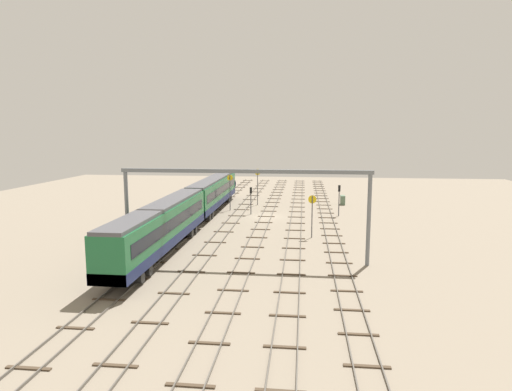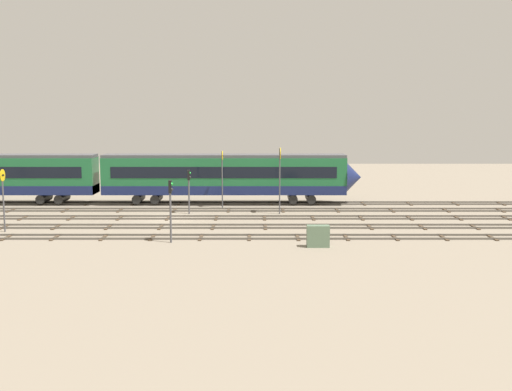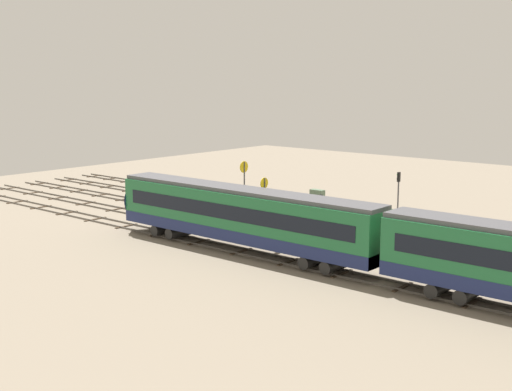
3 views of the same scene
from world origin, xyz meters
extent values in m
plane|color=gray|center=(0.00, 0.00, 0.00)|extent=(112.35, 112.35, 0.00)
cube|color=#59544C|center=(0.00, -9.24, 0.08)|extent=(96.35, 0.07, 0.16)
cube|color=#59544C|center=(0.00, -7.81, 0.08)|extent=(96.35, 0.07, 0.16)
cube|color=#473828|center=(-7.14, -8.52, 0.04)|extent=(0.24, 2.40, 0.08)
cube|color=#473828|center=(-3.57, -8.52, 0.04)|extent=(0.24, 2.40, 0.08)
cube|color=#473828|center=(0.00, -8.52, 0.04)|extent=(0.24, 2.40, 0.08)
cube|color=#473828|center=(3.57, -8.52, 0.04)|extent=(0.24, 2.40, 0.08)
cube|color=#473828|center=(7.14, -8.52, 0.04)|extent=(0.24, 2.40, 0.08)
cube|color=#473828|center=(10.71, -8.52, 0.04)|extent=(0.24, 2.40, 0.08)
cube|color=#473828|center=(14.27, -8.52, 0.04)|extent=(0.24, 2.40, 0.08)
cube|color=#473828|center=(17.84, -8.52, 0.04)|extent=(0.24, 2.40, 0.08)
cube|color=#473828|center=(21.41, -8.52, 0.04)|extent=(0.24, 2.40, 0.08)
cube|color=#473828|center=(24.98, -8.52, 0.04)|extent=(0.24, 2.40, 0.08)
cube|color=#473828|center=(28.55, -8.52, 0.04)|extent=(0.24, 2.40, 0.08)
cube|color=#473828|center=(32.12, -8.52, 0.04)|extent=(0.24, 2.40, 0.08)
cube|color=#473828|center=(35.68, -8.52, 0.04)|extent=(0.24, 2.40, 0.08)
cube|color=#473828|center=(39.25, -8.52, 0.04)|extent=(0.24, 2.40, 0.08)
cube|color=#473828|center=(42.82, -8.52, 0.04)|extent=(0.24, 2.40, 0.08)
cube|color=#473828|center=(46.39, -8.52, 0.04)|extent=(0.24, 2.40, 0.08)
cube|color=#59544C|center=(0.00, -4.98, 0.08)|extent=(96.35, 0.07, 0.16)
cube|color=#59544C|center=(0.00, -3.54, 0.08)|extent=(96.35, 0.07, 0.16)
cube|color=#473828|center=(-8.38, -4.26, 0.04)|extent=(0.24, 2.40, 0.08)
cube|color=#473828|center=(-4.19, -4.26, 0.04)|extent=(0.24, 2.40, 0.08)
cube|color=#473828|center=(0.00, -4.26, 0.04)|extent=(0.24, 2.40, 0.08)
cube|color=#473828|center=(4.19, -4.26, 0.04)|extent=(0.24, 2.40, 0.08)
cube|color=#473828|center=(8.38, -4.26, 0.04)|extent=(0.24, 2.40, 0.08)
cube|color=#473828|center=(12.57, -4.26, 0.04)|extent=(0.24, 2.40, 0.08)
cube|color=#473828|center=(16.76, -4.26, 0.04)|extent=(0.24, 2.40, 0.08)
cube|color=#473828|center=(20.95, -4.26, 0.04)|extent=(0.24, 2.40, 0.08)
cube|color=#473828|center=(25.13, -4.26, 0.04)|extent=(0.24, 2.40, 0.08)
cube|color=#473828|center=(29.32, -4.26, 0.04)|extent=(0.24, 2.40, 0.08)
cube|color=#473828|center=(33.51, -4.26, 0.04)|extent=(0.24, 2.40, 0.08)
cube|color=#473828|center=(37.70, -4.26, 0.04)|extent=(0.24, 2.40, 0.08)
cube|color=#473828|center=(41.89, -4.26, 0.04)|extent=(0.24, 2.40, 0.08)
cube|color=#473828|center=(46.08, -4.26, 0.04)|extent=(0.24, 2.40, 0.08)
cube|color=#59544C|center=(0.00, -0.72, 0.08)|extent=(96.35, 0.07, 0.16)
cube|color=#59544C|center=(0.00, 0.72, 0.08)|extent=(96.35, 0.07, 0.16)
cube|color=#473828|center=(-12.57, 0.00, 0.04)|extent=(0.24, 2.40, 0.08)
cube|color=#473828|center=(-8.38, 0.00, 0.04)|extent=(0.24, 2.40, 0.08)
cube|color=#473828|center=(-4.19, 0.00, 0.04)|extent=(0.24, 2.40, 0.08)
cube|color=#473828|center=(0.00, 0.00, 0.04)|extent=(0.24, 2.40, 0.08)
cube|color=#473828|center=(4.19, 0.00, 0.04)|extent=(0.24, 2.40, 0.08)
cube|color=#473828|center=(8.38, 0.00, 0.04)|extent=(0.24, 2.40, 0.08)
cube|color=#473828|center=(12.57, 0.00, 0.04)|extent=(0.24, 2.40, 0.08)
cube|color=#473828|center=(16.76, 0.00, 0.04)|extent=(0.24, 2.40, 0.08)
cube|color=#473828|center=(20.95, 0.00, 0.04)|extent=(0.24, 2.40, 0.08)
cube|color=#473828|center=(25.13, 0.00, 0.04)|extent=(0.24, 2.40, 0.08)
cube|color=#473828|center=(29.32, 0.00, 0.04)|extent=(0.24, 2.40, 0.08)
cube|color=#473828|center=(33.51, 0.00, 0.04)|extent=(0.24, 2.40, 0.08)
cube|color=#473828|center=(37.70, 0.00, 0.04)|extent=(0.24, 2.40, 0.08)
cube|color=#473828|center=(41.89, 0.00, 0.04)|extent=(0.24, 2.40, 0.08)
cube|color=#473828|center=(46.08, 0.00, 0.04)|extent=(0.24, 2.40, 0.08)
cube|color=#59544C|center=(0.00, 3.54, 0.08)|extent=(96.35, 0.07, 0.16)
cube|color=#59544C|center=(0.00, 4.98, 0.08)|extent=(96.35, 0.07, 0.16)
cube|color=#473828|center=(-10.14, 4.26, 0.04)|extent=(0.24, 2.40, 0.08)
cube|color=#473828|center=(-5.07, 4.26, 0.04)|extent=(0.24, 2.40, 0.08)
cube|color=#473828|center=(0.00, 4.26, 0.04)|extent=(0.24, 2.40, 0.08)
cube|color=#473828|center=(5.07, 4.26, 0.04)|extent=(0.24, 2.40, 0.08)
cube|color=#473828|center=(10.14, 4.26, 0.04)|extent=(0.24, 2.40, 0.08)
cube|color=#473828|center=(15.21, 4.26, 0.04)|extent=(0.24, 2.40, 0.08)
cube|color=#473828|center=(20.28, 4.26, 0.04)|extent=(0.24, 2.40, 0.08)
cube|color=#473828|center=(25.35, 4.26, 0.04)|extent=(0.24, 2.40, 0.08)
cube|color=#473828|center=(30.43, 4.26, 0.04)|extent=(0.24, 2.40, 0.08)
cube|color=#473828|center=(35.50, 4.26, 0.04)|extent=(0.24, 2.40, 0.08)
cube|color=#473828|center=(40.57, 4.26, 0.04)|extent=(0.24, 2.40, 0.08)
cube|color=#473828|center=(45.64, 4.26, 0.04)|extent=(0.24, 2.40, 0.08)
cube|color=#59544C|center=(0.00, 7.81, 0.08)|extent=(96.35, 0.07, 0.16)
cube|color=#59544C|center=(0.00, 9.24, 0.08)|extent=(96.35, 0.07, 0.16)
cube|color=#473828|center=(-13.76, 8.52, 0.04)|extent=(0.24, 2.40, 0.08)
cube|color=#473828|center=(-9.18, 8.52, 0.04)|extent=(0.24, 2.40, 0.08)
cube|color=#473828|center=(-4.59, 8.52, 0.04)|extent=(0.24, 2.40, 0.08)
cube|color=#473828|center=(0.00, 8.52, 0.04)|extent=(0.24, 2.40, 0.08)
cube|color=#473828|center=(4.59, 8.52, 0.04)|extent=(0.24, 2.40, 0.08)
cube|color=#473828|center=(9.18, 8.52, 0.04)|extent=(0.24, 2.40, 0.08)
cube|color=#473828|center=(13.76, 8.52, 0.04)|extent=(0.24, 2.40, 0.08)
cube|color=#473828|center=(18.35, 8.52, 0.04)|extent=(0.24, 2.40, 0.08)
cube|color=#473828|center=(22.94, 8.52, 0.04)|extent=(0.24, 2.40, 0.08)
cube|color=#473828|center=(27.53, 8.52, 0.04)|extent=(0.24, 2.40, 0.08)
cube|color=#473828|center=(32.12, 8.52, 0.04)|extent=(0.24, 2.40, 0.08)
cube|color=#473828|center=(36.70, 8.52, 0.04)|extent=(0.24, 2.40, 0.08)
cube|color=#1E6638|center=(4.49, 8.52, 2.86)|extent=(24.00, 2.90, 3.60)
cube|color=navy|center=(4.49, 8.52, 1.51)|extent=(24.00, 2.94, 0.90)
cube|color=#4C4C51|center=(4.49, 8.52, 4.81)|extent=(24.00, 2.50, 0.30)
cube|color=black|center=(4.49, 7.06, 3.29)|extent=(22.00, 0.04, 1.10)
cube|color=black|center=(4.49, 9.98, 3.29)|extent=(22.00, 0.04, 1.10)
cylinder|color=black|center=(-4.09, 8.52, 0.61)|extent=(0.90, 2.70, 0.90)
cylinder|color=black|center=(-2.29, 8.52, 0.61)|extent=(0.90, 2.70, 0.90)
cylinder|color=black|center=(11.27, 8.52, 0.61)|extent=(0.90, 2.70, 0.90)
cylinder|color=black|center=(13.07, 8.52, 0.61)|extent=(0.90, 2.70, 0.90)
cylinder|color=black|center=(-13.53, 8.52, 0.61)|extent=(0.90, 2.70, 0.90)
cylinder|color=black|center=(-11.73, 8.52, 0.61)|extent=(0.90, 2.70, 0.90)
cone|color=navy|center=(17.29, 8.52, 2.68)|extent=(1.60, 3.24, 3.24)
cylinder|color=#4C4C51|center=(9.76, 2.28, 2.97)|extent=(0.12, 0.12, 5.93)
cylinder|color=yellow|center=(9.80, 2.28, 5.48)|extent=(0.05, 1.01, 1.01)
cube|color=black|center=(9.83, 2.28, 5.48)|extent=(0.02, 0.46, 0.12)
cylinder|color=#4C4C51|center=(4.41, 5.93, 2.71)|extent=(0.12, 0.12, 5.42)
cylinder|color=yellow|center=(4.45, 5.93, 5.03)|extent=(0.05, 0.88, 0.88)
cube|color=black|center=(4.48, 5.93, 5.03)|extent=(0.02, 0.40, 0.12)
cylinder|color=#4C4C51|center=(1.60, -10.23, 1.77)|extent=(0.14, 0.14, 3.55)
cube|color=black|center=(1.60, -10.23, 4.00)|extent=(0.20, 0.32, 0.90)
sphere|color=green|center=(1.71, -10.23, 4.19)|extent=(0.20, 0.20, 0.20)
sphere|color=#262626|center=(1.71, -10.23, 3.80)|extent=(0.20, 0.20, 0.20)
cylinder|color=#4C4C51|center=(1.58, 2.38, 1.54)|extent=(0.14, 0.14, 3.07)
cube|color=black|center=(1.58, 2.38, 3.52)|extent=(0.20, 0.32, 0.90)
sphere|color=green|center=(1.69, 2.38, 3.72)|extent=(0.20, 0.20, 0.20)
sphere|color=#262626|center=(1.69, 2.38, 3.33)|extent=(0.20, 0.20, 0.20)
cube|color=#597259|center=(11.89, -11.68, 0.75)|extent=(1.54, 0.70, 1.50)
cube|color=#333333|center=(12.67, -11.68, 0.98)|extent=(0.02, 0.49, 0.24)
camera|label=1|loc=(-60.42, -5.15, 11.84)|focal=30.56mm
camera|label=2|loc=(7.63, -54.74, 9.37)|focal=44.93mm
camera|label=3|loc=(-29.04, 45.94, 13.15)|focal=47.64mm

